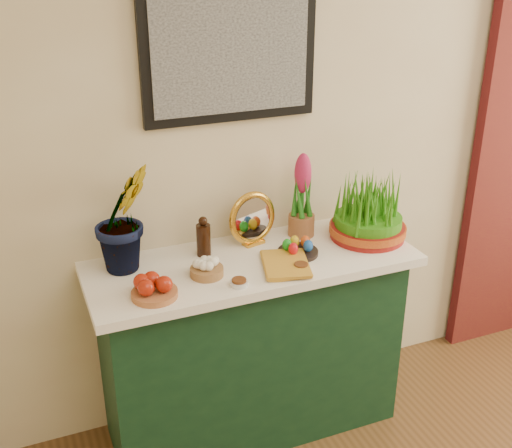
{
  "coord_description": "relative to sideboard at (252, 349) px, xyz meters",
  "views": [
    {
      "loc": [
        -1.39,
        -0.24,
        2.14
      ],
      "look_at": [
        -0.5,
        1.95,
        1.07
      ],
      "focal_mm": 45.0,
      "sensor_mm": 36.0,
      "label": 1
    }
  ],
  "objects": [
    {
      "name": "sideboard",
      "position": [
        0.0,
        0.0,
        0.0
      ],
      "size": [
        1.3,
        0.45,
        0.85
      ],
      "primitive_type": "cube",
      "color": "#13361D",
      "rests_on": "ground"
    },
    {
      "name": "tablecloth",
      "position": [
        -0.0,
        0.0,
        0.45
      ],
      "size": [
        1.4,
        0.55,
        0.04
      ],
      "primitive_type": "cube",
      "color": "white",
      "rests_on": "sideboard"
    },
    {
      "name": "hyacinth_green",
      "position": [
        -0.5,
        0.11,
        0.76
      ],
      "size": [
        0.36,
        0.33,
        0.59
      ],
      "primitive_type": "imported",
      "rotation": [
        0.0,
        0.0,
        0.33
      ],
      "color": "#22701A",
      "rests_on": "tablecloth"
    },
    {
      "name": "apple_bowl",
      "position": [
        -0.46,
        -0.16,
        0.5
      ],
      "size": [
        0.22,
        0.22,
        0.09
      ],
      "color": "#A45D33",
      "rests_on": "tablecloth"
    },
    {
      "name": "garlic_basket",
      "position": [
        -0.22,
        -0.07,
        0.5
      ],
      "size": [
        0.17,
        0.17,
        0.08
      ],
      "color": "olive",
      "rests_on": "tablecloth"
    },
    {
      "name": "vinegar_cruet",
      "position": [
        -0.18,
        0.11,
        0.54
      ],
      "size": [
        0.06,
        0.06,
        0.18
      ],
      "color": "black",
      "rests_on": "tablecloth"
    },
    {
      "name": "mirror",
      "position": [
        0.06,
        0.14,
        0.58
      ],
      "size": [
        0.24,
        0.11,
        0.24
      ],
      "color": "gold",
      "rests_on": "tablecloth"
    },
    {
      "name": "book",
      "position": [
        0.01,
        -0.1,
        0.48
      ],
      "size": [
        0.23,
        0.28,
        0.03
      ],
      "primitive_type": "imported",
      "rotation": [
        0.0,
        0.0,
        -0.28
      ],
      "color": "gold",
      "rests_on": "tablecloth"
    },
    {
      "name": "spice_dish_left",
      "position": [
        -0.13,
        -0.2,
        0.48
      ],
      "size": [
        0.07,
        0.07,
        0.03
      ],
      "color": "silver",
      "rests_on": "tablecloth"
    },
    {
      "name": "spice_dish_right",
      "position": [
        0.15,
        -0.17,
        0.48
      ],
      "size": [
        0.07,
        0.07,
        0.03
      ],
      "color": "silver",
      "rests_on": "tablecloth"
    },
    {
      "name": "egg_plate",
      "position": [
        0.2,
        -0.04,
        0.49
      ],
      "size": [
        0.23,
        0.23,
        0.07
      ],
      "color": "black",
      "rests_on": "tablecloth"
    },
    {
      "name": "hyacinth_pink",
      "position": [
        0.3,
        0.13,
        0.64
      ],
      "size": [
        0.12,
        0.12,
        0.39
      ],
      "color": "#925833",
      "rests_on": "tablecloth"
    },
    {
      "name": "wheatgrass_sabzeh",
      "position": [
        0.56,
        -0.01,
        0.59
      ],
      "size": [
        0.35,
        0.35,
        0.28
      ],
      "color": "maroon",
      "rests_on": "tablecloth"
    }
  ]
}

